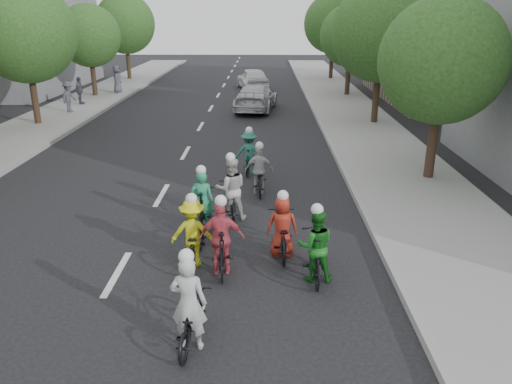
{
  "coord_description": "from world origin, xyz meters",
  "views": [
    {
      "loc": [
        3.23,
        -9.63,
        5.41
      ],
      "look_at": [
        3.01,
        2.58,
        1.0
      ],
      "focal_mm": 35.0,
      "sensor_mm": 36.0,
      "label": 1
    }
  ],
  "objects_px": {
    "cyclist_2": "(194,238)",
    "cyclist_7": "(249,156)",
    "follow_car_trail": "(253,79)",
    "spectator_0": "(69,97)",
    "spectator_1": "(80,91)",
    "cyclist_1": "(315,250)",
    "cyclist_0": "(190,314)",
    "follow_car_lead": "(256,98)",
    "spectator_2": "(117,79)",
    "cyclist_4": "(282,232)",
    "cyclist_5": "(203,207)",
    "cyclist_8": "(259,175)",
    "cyclist_6": "(231,195)",
    "cyclist_3": "(222,244)"
  },
  "relations": [
    {
      "from": "cyclist_5",
      "to": "cyclist_7",
      "type": "relative_size",
      "value": 1.1
    },
    {
      "from": "cyclist_4",
      "to": "cyclist_5",
      "type": "xyz_separation_m",
      "value": [
        -2.02,
        1.38,
        0.07
      ]
    },
    {
      "from": "cyclist_7",
      "to": "follow_car_lead",
      "type": "relative_size",
      "value": 0.33
    },
    {
      "from": "follow_car_trail",
      "to": "cyclist_0",
      "type": "bearing_deg",
      "value": 77.41
    },
    {
      "from": "cyclist_0",
      "to": "follow_car_lead",
      "type": "distance_m",
      "value": 21.86
    },
    {
      "from": "spectator_0",
      "to": "spectator_2",
      "type": "height_order",
      "value": "spectator_2"
    },
    {
      "from": "cyclist_1",
      "to": "follow_car_lead",
      "type": "xyz_separation_m",
      "value": [
        -1.6,
        19.54,
        0.08
      ]
    },
    {
      "from": "cyclist_1",
      "to": "spectator_1",
      "type": "xyz_separation_m",
      "value": [
        -12.25,
        20.6,
        0.3
      ]
    },
    {
      "from": "spectator_2",
      "to": "spectator_1",
      "type": "bearing_deg",
      "value": 168.03
    },
    {
      "from": "cyclist_8",
      "to": "follow_car_trail",
      "type": "bearing_deg",
      "value": -89.7
    },
    {
      "from": "cyclist_6",
      "to": "cyclist_2",
      "type": "bearing_deg",
      "value": 68.57
    },
    {
      "from": "cyclist_5",
      "to": "cyclist_6",
      "type": "height_order",
      "value": "cyclist_6"
    },
    {
      "from": "cyclist_5",
      "to": "cyclist_8",
      "type": "relative_size",
      "value": 1.06
    },
    {
      "from": "cyclist_2",
      "to": "follow_car_lead",
      "type": "xyz_separation_m",
      "value": [
        1.07,
        18.9,
        0.11
      ]
    },
    {
      "from": "cyclist_2",
      "to": "spectator_1",
      "type": "xyz_separation_m",
      "value": [
        -9.59,
        19.95,
        0.33
      ]
    },
    {
      "from": "cyclist_2",
      "to": "cyclist_4",
      "type": "xyz_separation_m",
      "value": [
        2.0,
        0.49,
        -0.06
      ]
    },
    {
      "from": "cyclist_1",
      "to": "cyclist_4",
      "type": "relative_size",
      "value": 0.97
    },
    {
      "from": "cyclist_2",
      "to": "spectator_1",
      "type": "relative_size",
      "value": 1.21
    },
    {
      "from": "cyclist_4",
      "to": "spectator_0",
      "type": "height_order",
      "value": "spectator_0"
    },
    {
      "from": "cyclist_8",
      "to": "cyclist_6",
      "type": "bearing_deg",
      "value": 68.75
    },
    {
      "from": "cyclist_1",
      "to": "cyclist_7",
      "type": "xyz_separation_m",
      "value": [
        -1.62,
        7.38,
        -0.0
      ]
    },
    {
      "from": "cyclist_1",
      "to": "cyclist_6",
      "type": "height_order",
      "value": "cyclist_6"
    },
    {
      "from": "cyclist_4",
      "to": "cyclist_5",
      "type": "bearing_deg",
      "value": -35.58
    },
    {
      "from": "cyclist_3",
      "to": "follow_car_trail",
      "type": "bearing_deg",
      "value": -93.48
    },
    {
      "from": "cyclist_2",
      "to": "cyclist_6",
      "type": "xyz_separation_m",
      "value": [
        0.67,
        2.68,
        0.04
      ]
    },
    {
      "from": "cyclist_1",
      "to": "cyclist_0",
      "type": "bearing_deg",
      "value": 43.74
    },
    {
      "from": "cyclist_2",
      "to": "cyclist_3",
      "type": "relative_size",
      "value": 1.08
    },
    {
      "from": "cyclist_2",
      "to": "cyclist_7",
      "type": "relative_size",
      "value": 1.15
    },
    {
      "from": "cyclist_2",
      "to": "cyclist_5",
      "type": "xyz_separation_m",
      "value": [
        -0.02,
        1.88,
        0.01
      ]
    },
    {
      "from": "follow_car_trail",
      "to": "cyclist_2",
      "type": "bearing_deg",
      "value": 76.64
    },
    {
      "from": "cyclist_2",
      "to": "follow_car_lead",
      "type": "height_order",
      "value": "cyclist_2"
    },
    {
      "from": "cyclist_6",
      "to": "follow_car_lead",
      "type": "bearing_deg",
      "value": -98.68
    },
    {
      "from": "cyclist_7",
      "to": "follow_car_trail",
      "type": "xyz_separation_m",
      "value": [
        -0.38,
        20.57,
        0.13
      ]
    },
    {
      "from": "cyclist_5",
      "to": "spectator_1",
      "type": "bearing_deg",
      "value": -61.19
    },
    {
      "from": "cyclist_3",
      "to": "spectator_1",
      "type": "distance_m",
      "value": 22.78
    },
    {
      "from": "cyclist_5",
      "to": "spectator_0",
      "type": "height_order",
      "value": "spectator_0"
    },
    {
      "from": "cyclist_8",
      "to": "follow_car_lead",
      "type": "relative_size",
      "value": 0.35
    },
    {
      "from": "cyclist_3",
      "to": "cyclist_8",
      "type": "bearing_deg",
      "value": -101.79
    },
    {
      "from": "cyclist_4",
      "to": "spectator_2",
      "type": "relative_size",
      "value": 1.0
    },
    {
      "from": "follow_car_trail",
      "to": "spectator_0",
      "type": "distance_m",
      "value": 14.04
    },
    {
      "from": "cyclist_5",
      "to": "cyclist_6",
      "type": "xyz_separation_m",
      "value": [
        0.69,
        0.8,
        0.03
      ]
    },
    {
      "from": "cyclist_3",
      "to": "follow_car_trail",
      "type": "relative_size",
      "value": 0.39
    },
    {
      "from": "cyclist_4",
      "to": "spectator_2",
      "type": "bearing_deg",
      "value": -67.39
    },
    {
      "from": "cyclist_1",
      "to": "cyclist_7",
      "type": "relative_size",
      "value": 1.04
    },
    {
      "from": "cyclist_6",
      "to": "cyclist_7",
      "type": "height_order",
      "value": "cyclist_6"
    },
    {
      "from": "cyclist_8",
      "to": "cyclist_0",
      "type": "bearing_deg",
      "value": 80.37
    },
    {
      "from": "cyclist_1",
      "to": "cyclist_2",
      "type": "height_order",
      "value": "cyclist_1"
    },
    {
      "from": "cyclist_3",
      "to": "cyclist_8",
      "type": "distance_m",
      "value": 5.21
    },
    {
      "from": "cyclist_5",
      "to": "spectator_2",
      "type": "bearing_deg",
      "value": -68.38
    },
    {
      "from": "cyclist_1",
      "to": "follow_car_trail",
      "type": "xyz_separation_m",
      "value": [
        -2.0,
        27.95,
        0.13
      ]
    }
  ]
}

